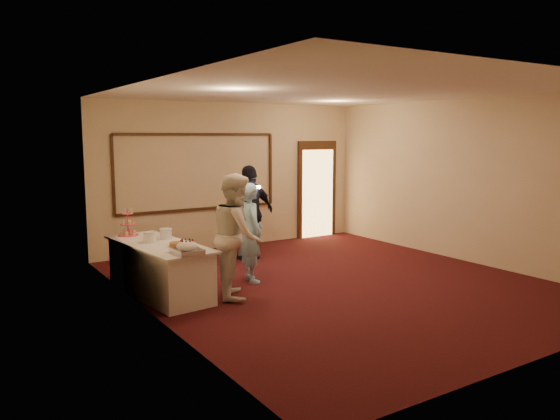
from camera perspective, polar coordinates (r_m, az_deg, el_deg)
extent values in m
plane|color=#330B14|center=(8.81, 5.88, -7.57)|extent=(7.00, 7.00, 0.00)
cube|color=beige|center=(11.47, -4.94, 3.64)|extent=(6.00, 0.04, 3.00)
cube|color=beige|center=(6.21, 26.53, -0.71)|extent=(6.00, 0.04, 3.00)
cube|color=beige|center=(7.08, -13.38, 0.86)|extent=(0.04, 7.00, 3.00)
cube|color=beige|center=(10.65, 18.78, 2.93)|extent=(0.04, 7.00, 3.00)
cube|color=white|center=(8.52, 6.16, 12.28)|extent=(6.00, 7.00, 0.04)
cube|color=#35220F|center=(11.16, -8.47, 0.12)|extent=(3.40, 0.04, 0.05)
cube|color=#35220F|center=(11.06, -8.63, 7.84)|extent=(3.40, 0.04, 0.05)
cube|color=#35220F|center=(10.52, -17.05, 3.50)|extent=(0.05, 0.04, 1.50)
cube|color=#35220F|center=(11.88, -1.01, 4.30)|extent=(0.05, 0.04, 1.50)
cube|color=#35220F|center=(12.61, 3.87, 2.20)|extent=(1.05, 0.06, 2.20)
cube|color=#FFBF66|center=(12.59, 3.95, 1.74)|extent=(0.85, 0.02, 2.00)
cube|color=silver|center=(8.24, -12.48, -6.13)|extent=(0.94, 2.08, 0.74)
cube|color=silver|center=(8.16, -12.55, -3.50)|extent=(1.04, 2.20, 0.03)
cube|color=#ACAEB3|center=(7.39, -9.68, -4.35)|extent=(0.34, 0.43, 0.04)
ellipsoid|color=white|center=(7.37, -9.70, -3.72)|extent=(0.28, 0.28, 0.13)
cube|color=silver|center=(7.54, -9.42, -3.93)|extent=(0.15, 0.28, 0.01)
cylinder|color=#E54464|center=(8.87, -15.62, -1.22)|extent=(0.02, 0.02, 0.42)
cylinder|color=#E54464|center=(8.90, -15.57, -2.53)|extent=(0.32, 0.32, 0.01)
cylinder|color=#E54464|center=(8.87, -15.61, -1.45)|extent=(0.24, 0.24, 0.01)
cylinder|color=#E54464|center=(8.85, -15.65, -0.37)|extent=(0.17, 0.17, 0.01)
cylinder|color=white|center=(8.22, -13.46, -2.81)|extent=(0.18, 0.18, 0.15)
cylinder|color=white|center=(8.21, -13.48, -2.28)|extent=(0.19, 0.19, 0.01)
cylinder|color=white|center=(8.47, -11.84, -2.46)|extent=(0.18, 0.18, 0.15)
cylinder|color=white|center=(8.45, -11.86, -1.94)|extent=(0.19, 0.19, 0.01)
cylinder|color=white|center=(7.87, -10.62, -3.71)|extent=(0.28, 0.28, 0.01)
cylinder|color=brown|center=(7.87, -10.62, -3.51)|extent=(0.24, 0.24, 0.04)
imported|color=#9BD6F7|center=(8.69, -3.06, -2.37)|extent=(0.46, 0.63, 1.59)
imported|color=white|center=(7.90, -4.53, -2.65)|extent=(0.98, 1.08, 1.80)
imported|color=black|center=(10.26, -3.08, -0.26)|extent=(1.10, 0.61, 1.78)
cube|color=white|center=(10.07, -2.29, 2.42)|extent=(0.08, 0.06, 0.05)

